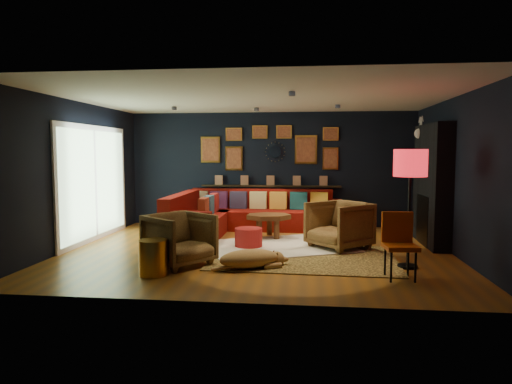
# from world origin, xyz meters

# --- Properties ---
(floor) EXTENTS (6.50, 6.50, 0.00)m
(floor) POSITION_xyz_m (0.00, 0.00, 0.00)
(floor) COLOR #92571A
(floor) RESTS_ON ground
(room_walls) EXTENTS (6.50, 6.50, 6.50)m
(room_walls) POSITION_xyz_m (0.00, 0.00, 1.59)
(room_walls) COLOR black
(room_walls) RESTS_ON ground
(sectional) EXTENTS (3.41, 2.69, 0.86)m
(sectional) POSITION_xyz_m (-0.61, 1.81, 0.32)
(sectional) COLOR maroon
(sectional) RESTS_ON ground
(ledge) EXTENTS (3.20, 0.12, 0.04)m
(ledge) POSITION_xyz_m (0.00, 2.68, 0.92)
(ledge) COLOR black
(ledge) RESTS_ON room_walls
(gallery_wall) EXTENTS (3.15, 0.04, 1.02)m
(gallery_wall) POSITION_xyz_m (-0.01, 2.72, 1.81)
(gallery_wall) COLOR #C6862E
(gallery_wall) RESTS_ON room_walls
(sunburst_mirror) EXTENTS (0.47, 0.16, 0.47)m
(sunburst_mirror) POSITION_xyz_m (0.10, 2.72, 1.70)
(sunburst_mirror) COLOR silver
(sunburst_mirror) RESTS_ON room_walls
(fireplace) EXTENTS (0.31, 1.60, 2.20)m
(fireplace) POSITION_xyz_m (3.09, 0.90, 1.02)
(fireplace) COLOR black
(fireplace) RESTS_ON ground
(deer_head) EXTENTS (0.50, 0.28, 0.45)m
(deer_head) POSITION_xyz_m (3.14, 1.40, 2.05)
(deer_head) COLOR white
(deer_head) RESTS_ON fireplace
(sliding_door) EXTENTS (0.06, 2.80, 2.20)m
(sliding_door) POSITION_xyz_m (-3.22, 0.60, 1.10)
(sliding_door) COLOR white
(sliding_door) RESTS_ON ground
(ceiling_spots) EXTENTS (3.30, 2.50, 0.06)m
(ceiling_spots) POSITION_xyz_m (-0.00, 0.80, 2.56)
(ceiling_spots) COLOR black
(ceiling_spots) RESTS_ON room_walls
(shag_rug) EXTENTS (3.01, 2.68, 0.03)m
(shag_rug) POSITION_xyz_m (0.32, 0.30, 0.02)
(shag_rug) COLOR white
(shag_rug) RESTS_ON ground
(leopard_rug) EXTENTS (2.95, 2.16, 0.02)m
(leopard_rug) POSITION_xyz_m (0.80, -0.47, 0.01)
(leopard_rug) COLOR tan
(leopard_rug) RESTS_ON ground
(coffee_table) EXTENTS (1.01, 0.83, 0.45)m
(coffee_table) POSITION_xyz_m (0.09, 1.09, 0.39)
(coffee_table) COLOR #5C3319
(coffee_table) RESTS_ON shag_rug
(pouf) EXTENTS (0.49, 0.49, 0.32)m
(pouf) POSITION_xyz_m (-0.19, 0.20, 0.19)
(pouf) COLOR maroon
(pouf) RESTS_ON shag_rug
(armchair_left) EXTENTS (1.13, 1.14, 0.86)m
(armchair_left) POSITION_xyz_m (-1.05, -1.15, 0.43)
(armchair_left) COLOR #A27035
(armchair_left) RESTS_ON ground
(armchair_right) EXTENTS (1.22, 1.22, 0.92)m
(armchair_right) POSITION_xyz_m (1.40, 0.30, 0.46)
(armchair_right) COLOR #A27035
(armchair_right) RESTS_ON ground
(gold_stool) EXTENTS (0.40, 0.40, 0.49)m
(gold_stool) POSITION_xyz_m (-1.26, -1.73, 0.25)
(gold_stool) COLOR #C6862E
(gold_stool) RESTS_ON ground
(orange_chair) EXTENTS (0.45, 0.45, 0.89)m
(orange_chair) POSITION_xyz_m (2.07, -1.48, 0.52)
(orange_chair) COLOR black
(orange_chair) RESTS_ON ground
(floor_lamp) EXTENTS (0.48, 0.48, 1.74)m
(floor_lamp) POSITION_xyz_m (2.32, -0.91, 1.47)
(floor_lamp) COLOR black
(floor_lamp) RESTS_ON ground
(dog) EXTENTS (1.35, 1.04, 0.38)m
(dog) POSITION_xyz_m (0.01, -1.26, 0.21)
(dog) COLOR tan
(dog) RESTS_ON leopard_rug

